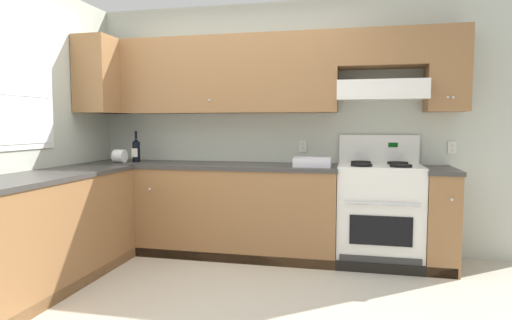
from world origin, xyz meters
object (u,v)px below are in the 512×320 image
object	(u,v)px
stove	(379,213)
paper_towel_roll	(120,156)
bowl	(312,164)
wine_bottle	(136,150)

from	to	relation	value
stove	paper_towel_roll	bearing A→B (deg)	-177.65
stove	bowl	xyz separation A→B (m)	(-0.62, -0.11, 0.46)
wine_bottle	bowl	size ratio (longest dim) A/B	0.95
bowl	paper_towel_roll	size ratio (longest dim) A/B	2.50
stove	wine_bottle	world-z (taller)	wine_bottle
stove	wine_bottle	bearing A→B (deg)	179.32
bowl	paper_towel_roll	distance (m)	1.98
wine_bottle	bowl	world-z (taller)	wine_bottle
stove	wine_bottle	xyz separation A→B (m)	(-2.48, 0.03, 0.56)
bowl	stove	bearing A→B (deg)	9.82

